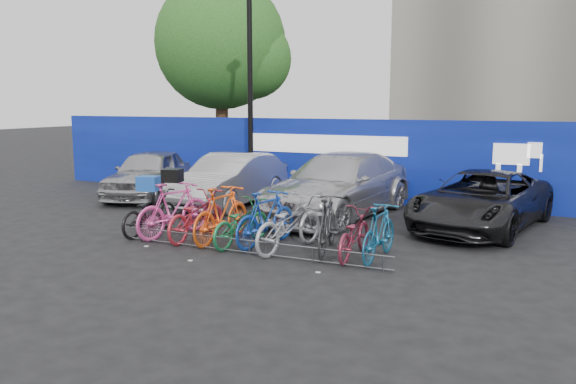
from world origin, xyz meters
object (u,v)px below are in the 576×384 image
Objects in this scene: bike_2 at (196,216)px; bike_4 at (241,223)px; car_1 at (231,180)px; bike_8 at (354,234)px; tree at (226,47)px; bike_7 at (327,225)px; bike_rack at (249,247)px; car_0 at (150,173)px; bike_0 at (150,212)px; bike_9 at (379,232)px; bike_1 at (174,209)px; lamppost at (250,89)px; bike_3 at (222,214)px; bike_6 at (289,224)px; car_3 at (482,200)px; car_2 at (339,185)px; bike_5 at (266,218)px.

bike_2 reaches higher than bike_4.
car_1 is 6.12m from bike_8.
tree reaches higher than bike_7.
car_0 reaches higher than bike_rack.
bike_9 is (5.17, 0.05, 0.04)m from bike_0.
bike_0 is 0.66m from bike_1.
lamppost is at bearing 97.89° from car_1.
lamppost is at bearing -86.28° from bike_0.
bike_1 is 4.05m from bike_8.
bike_7 is (2.30, 0.09, -0.03)m from bike_3.
bike_6 is at bearing -53.90° from tree.
car_3 reaches higher than bike_0.
car_2 is 2.78× the size of bike_3.
car_1 is at bearing -39.32° from bike_5.
bike_5 is at bearing -173.42° from bike_2.
car_0 is at bearing -35.46° from bike_3.
tree is 1.28× the size of lamppost.
bike_2 is (-1.63, 0.65, 0.34)m from bike_rack.
lamppost is at bearing -42.35° from bike_6.
bike_8 is at bearing -46.55° from lamppost.
car_1 reaches higher than bike_1.
car_1 is 3.24m from car_2.
bike_3 is at bearing 3.97° from bike_9.
car_1 reaches higher than bike_rack.
bike_rack is 1.26× the size of car_1.
lamppost is 7.48m from bike_rack.
bike_8 is (3.48, 0.02, -0.05)m from bike_2.
bike_7 is (3.49, 0.11, -0.04)m from bike_1.
bike_3 reaches higher than bike_5.
bike_1 is 0.98× the size of bike_6.
lamppost is at bearing -71.66° from bike_2.
bike_2 is (-1.89, -3.68, -0.29)m from car_2.
bike_9 is at bearing -176.22° from bike_3.
tree is 6.14m from lamppost.
car_0 is at bearing -40.44° from bike_2.
bike_0 is (-6.60, -3.60, -0.18)m from car_3.
lamppost is 3.53× the size of bike_8.
bike_3 is at bearing 18.66° from bike_5.
bike_rack is at bearing 177.50° from bike_1.
lamppost is 3.54× the size of bike_9.
car_1 is at bearing -34.25° from bike_6.
car_3 is 3.83m from bike_9.
car_0 is at bearing -173.91° from car_2.
lamppost reaches higher than bike_5.
bike_3 is (-1.01, 0.66, 0.43)m from bike_rack.
bike_3 is 3.33m from bike_9.
bike_6 is at bearing 175.74° from bike_5.
car_1 is at bearing -31.65° from bike_9.
bike_8 is (4.05, 0.02, -0.14)m from bike_1.
bike_5 is at bearing -55.70° from tree.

